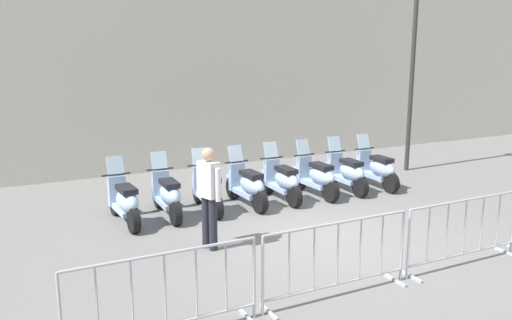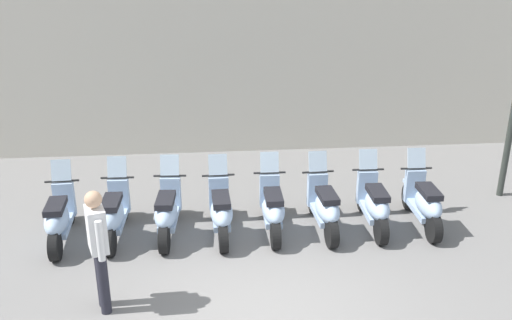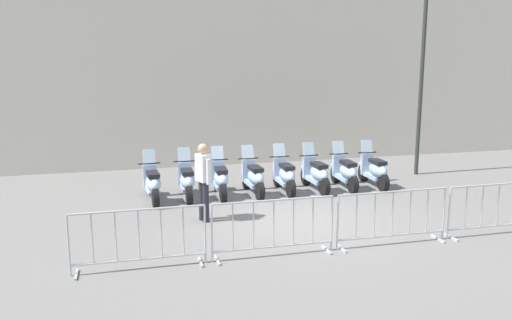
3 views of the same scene
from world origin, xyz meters
TOP-DOWN VIEW (x-y plane):
  - ground_plane at (0.00, 0.00)m, footprint 120.00×120.00m
  - motorcycle_0 at (-3.45, 1.66)m, footprint 0.74×1.70m
  - motorcycle_1 at (-2.62, 1.90)m, footprint 0.65×1.72m
  - motorcycle_2 at (-1.77, 2.08)m, footprint 0.62×1.72m
  - motorcycle_3 at (-0.90, 2.21)m, footprint 0.72×1.70m
  - motorcycle_4 at (-0.06, 2.42)m, footprint 0.66×1.72m
  - motorcycle_5 at (0.81, 2.56)m, footprint 0.73×1.70m
  - motorcycle_6 at (1.65, 2.75)m, footprint 0.65×1.72m
  - motorcycle_7 at (2.51, 2.91)m, footprint 0.66×1.72m
  - officer_near_row_end at (-2.11, 0.02)m, footprint 0.37×0.49m

SIDE VIEW (x-z plane):
  - ground_plane at x=0.00m, z-range 0.00..0.00m
  - motorcycle_0 at x=-3.45m, z-range -0.16..1.07m
  - motorcycle_1 at x=-2.62m, z-range -0.16..1.07m
  - motorcycle_2 at x=-1.77m, z-range -0.16..1.07m
  - motorcycle_3 at x=-0.90m, z-range -0.16..1.07m
  - motorcycle_4 at x=-0.06m, z-range -0.16..1.07m
  - motorcycle_5 at x=0.81m, z-range -0.16..1.07m
  - motorcycle_6 at x=1.65m, z-range -0.16..1.07m
  - motorcycle_7 at x=2.51m, z-range -0.16..1.07m
  - officer_near_row_end at x=-2.11m, z-range 0.12..1.85m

